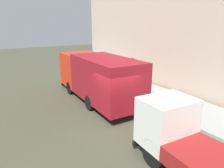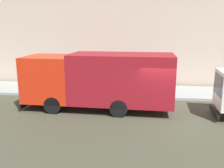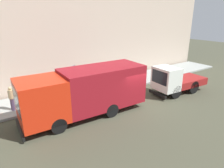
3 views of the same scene
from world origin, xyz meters
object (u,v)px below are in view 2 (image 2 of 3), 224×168
Objects in this scene: large_utility_truck at (99,79)px; street_sign_post at (112,71)px; pedestrian_walking at (50,78)px; traffic_cone_orange at (34,85)px.

street_sign_post is at bearing -8.42° from large_utility_truck.
traffic_cone_orange is (-0.14, 1.13, -0.48)m from pedestrian_walking.
pedestrian_walking reaches higher than traffic_cone_orange.
large_utility_truck reaches higher than street_sign_post.
pedestrian_walking is (3.07, 3.82, -0.66)m from large_utility_truck.
large_utility_truck is at bearing -120.54° from traffic_cone_orange.
large_utility_truck is 10.70× the size of traffic_cone_orange.
traffic_cone_orange is at bearing 85.45° from street_sign_post.
traffic_cone_orange is at bearing 5.14° from pedestrian_walking.
large_utility_truck is at bearing 169.54° from street_sign_post.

